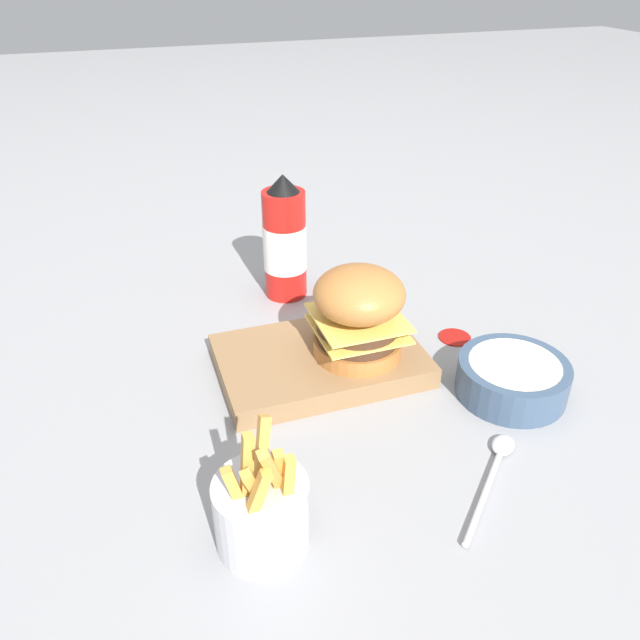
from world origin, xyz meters
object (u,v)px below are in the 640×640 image
ketchup_bottle (285,242)px  side_bowl (512,377)px  fries_basket (262,511)px  serving_board (320,361)px  burger (359,312)px  spoon (495,466)px

ketchup_bottle → side_bowl: (-0.20, 0.35, -0.07)m
ketchup_bottle → fries_basket: bearing=71.4°
fries_basket → ketchup_bottle: bearing=-108.6°
serving_board → fries_basket: size_ratio=1.89×
serving_board → ketchup_bottle: ketchup_bottle is taller
burger → spoon: (-0.08, 0.22, -0.09)m
burger → side_bowl: burger is taller
ketchup_bottle → spoon: (-0.11, 0.46, -0.09)m
burger → side_bowl: size_ratio=0.87×
fries_basket → side_bowl: bearing=-161.0°
side_bowl → spoon: side_bowl is taller
serving_board → ketchup_bottle: bearing=-94.0°
side_bowl → spoon: size_ratio=1.03×
side_bowl → burger: bearing=-33.6°
serving_board → burger: 0.09m
serving_board → fries_basket: bearing=60.4°
burger → side_bowl: bearing=146.4°
ketchup_bottle → side_bowl: ketchup_bottle is taller
burger → ketchup_bottle: bearing=-82.4°
serving_board → side_bowl: bearing=149.3°
burger → fries_basket: size_ratio=0.85×
burger → fries_basket: burger is taller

